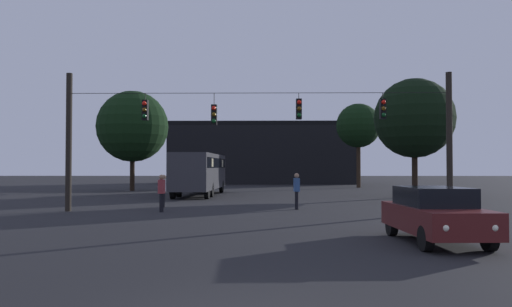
{
  "coord_description": "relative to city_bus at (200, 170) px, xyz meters",
  "views": [
    {
      "loc": [
        0.25,
        -6.58,
        2.08
      ],
      "look_at": [
        -0.17,
        21.89,
        2.84
      ],
      "focal_mm": 35.1,
      "sensor_mm": 36.0,
      "label": 1
    }
  ],
  "objects": [
    {
      "name": "tree_behind_building",
      "position": [
        15.06,
        -1.96,
        3.56
      ],
      "size": [
        5.49,
        5.49,
        8.18
      ],
      "color": "black",
      "rests_on": "ground"
    },
    {
      "name": "city_bus",
      "position": [
        0.0,
        0.0,
        0.0
      ],
      "size": [
        2.86,
        11.07,
        3.0
      ],
      "color": "#2D2D33",
      "rests_on": "ground"
    },
    {
      "name": "pedestrian_crossing_center",
      "position": [
        6.26,
        -12.06,
        -0.86
      ],
      "size": [
        0.3,
        0.4,
        1.77
      ],
      "color": "black",
      "rests_on": "ground"
    },
    {
      "name": "ground_plane",
      "position": [
        4.38,
        -5.43,
        -1.87
      ],
      "size": [
        168.0,
        168.0,
        0.0
      ],
      "primitive_type": "plane",
      "color": "black",
      "rests_on": "ground"
    },
    {
      "name": "pedestrian_crossing_right",
      "position": [
        -0.06,
        -13.56,
        -0.89
      ],
      "size": [
        0.28,
        0.39,
        1.72
      ],
      "color": "black",
      "rests_on": "ground"
    },
    {
      "name": "tree_right_far",
      "position": [
        14.17,
        13.7,
        4.32
      ],
      "size": [
        4.43,
        4.43,
        8.44
      ],
      "color": "#2D2116",
      "rests_on": "ground"
    },
    {
      "name": "corner_building",
      "position": [
        4.39,
        25.97,
        1.88
      ],
      "size": [
        22.25,
        8.31,
        7.49
      ],
      "color": "black",
      "rests_on": "ground"
    },
    {
      "name": "pedestrian_crossing_left",
      "position": [
        -0.52,
        -10.76,
        -0.92
      ],
      "size": [
        0.3,
        0.4,
        1.67
      ],
      "color": "black",
      "rests_on": "ground"
    },
    {
      "name": "tree_left_silhouette",
      "position": [
        -6.77,
        6.75,
        3.73
      ],
      "size": [
        6.19,
        6.19,
        8.7
      ],
      "color": "black",
      "rests_on": "ground"
    },
    {
      "name": "car_near_right",
      "position": [
        9.35,
        -22.65,
        -1.07
      ],
      "size": [
        1.96,
        4.39,
        1.52
      ],
      "color": "#511919",
      "rests_on": "ground"
    },
    {
      "name": "overhead_signal_span",
      "position": [
        4.41,
        -13.21,
        1.82
      ],
      "size": [
        18.07,
        0.44,
        6.49
      ],
      "color": "black",
      "rests_on": "ground"
    }
  ]
}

